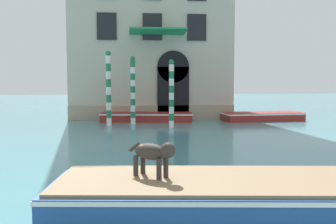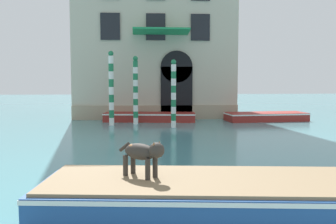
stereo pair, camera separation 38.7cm
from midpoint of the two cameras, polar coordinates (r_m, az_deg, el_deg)
The scene contains 7 objects.
boat_foreground at distance 7.67m, azimuth 7.04°, elevation -11.87°, with size 6.49×3.09×0.67m.
dog_on_deck at distance 7.55m, azimuth -2.15°, elevation -5.92°, with size 0.88×0.80×0.73m.
boat_moored_near_palazzo at distance 23.30m, azimuth -2.19°, elevation -0.70°, with size 5.52×2.14×0.52m.
boat_moored_far at distance 24.40m, azimuth 14.47°, elevation -0.63°, with size 4.95×2.20×0.49m.
mooring_pole_0 at distance 21.92m, azimuth -4.23°, elevation 3.23°, with size 0.28×0.28×3.78m.
mooring_pole_1 at distance 21.42m, azimuth -7.72°, elevation 3.48°, with size 0.28×0.28×4.02m.
mooring_pole_2 at distance 20.27m, azimuth 1.36°, elevation 2.73°, with size 0.27×0.27×3.52m.
Camera 2 is at (-3.82, -1.82, 2.58)m, focal length 42.00 mm.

